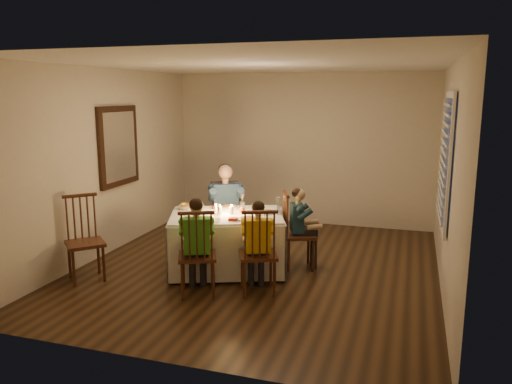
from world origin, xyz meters
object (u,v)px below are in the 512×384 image
(chair_near_left, at_px, (198,293))
(child_teal, at_px, (298,268))
(adult, at_px, (226,252))
(chair_near_right, at_px, (258,292))
(chair_extra, at_px, (88,279))
(dining_table, at_px, (227,230))
(serving_bowl, at_px, (186,207))
(child_green, at_px, (198,293))
(chair_end, at_px, (298,268))
(chair_adult, at_px, (226,252))
(child_yellow, at_px, (258,292))

(chair_near_left, height_order, child_teal, child_teal)
(adult, xyz_separation_m, child_teal, (1.14, -0.33, 0.00))
(chair_near_right, xyz_separation_m, chair_extra, (-2.12, -0.25, 0.00))
(chair_near_right, bearing_deg, dining_table, -67.59)
(chair_near_left, distance_m, serving_bowl, 1.34)
(child_green, bearing_deg, dining_table, -116.61)
(chair_near_left, xyz_separation_m, chair_end, (0.90, 1.19, 0.00))
(dining_table, distance_m, chair_near_left, 0.99)
(child_teal, height_order, serving_bowl, serving_bowl)
(chair_adult, distance_m, adult, 0.00)
(chair_end, xyz_separation_m, child_yellow, (-0.26, -0.95, 0.00))
(chair_end, relative_size, child_green, 0.90)
(chair_adult, height_order, chair_end, same)
(chair_near_right, relative_size, serving_bowl, 4.83)
(chair_near_left, height_order, chair_near_right, same)
(chair_adult, distance_m, chair_near_left, 1.54)
(chair_extra, distance_m, child_green, 1.48)
(chair_end, bearing_deg, child_teal, -0.00)
(chair_near_right, relative_size, child_green, 0.90)
(chair_extra, bearing_deg, child_green, -45.44)
(chair_end, bearing_deg, chair_near_left, 120.66)
(child_green, distance_m, child_teal, 1.49)
(chair_adult, height_order, child_green, child_green)
(chair_near_left, height_order, child_yellow, child_yellow)
(dining_table, height_order, chair_adult, dining_table)
(child_yellow, bearing_deg, chair_end, -128.86)
(child_teal, bearing_deg, chair_extra, 94.52)
(chair_near_right, distance_m, adult, 1.55)
(chair_near_left, height_order, child_green, child_green)
(chair_near_left, bearing_deg, chair_adult, -105.30)
(child_yellow, bearing_deg, chair_extra, -16.63)
(adult, bearing_deg, chair_near_right, -83.30)
(chair_adult, distance_m, child_yellow, 1.55)
(chair_extra, xyz_separation_m, serving_bowl, (0.90, 0.95, 0.77))
(child_green, bearing_deg, adult, -105.30)
(chair_adult, xyz_separation_m, serving_bowl, (-0.34, -0.58, 0.77))
(chair_extra, bearing_deg, child_teal, -18.98)
(chair_near_right, relative_size, adult, 0.79)
(adult, relative_size, child_yellow, 1.18)
(chair_near_right, relative_size, chair_end, 1.00)
(dining_table, height_order, chair_near_right, dining_table)
(chair_extra, height_order, child_teal, child_teal)
(chair_near_left, xyz_separation_m, child_teal, (0.90, 1.19, 0.00))
(dining_table, xyz_separation_m, chair_adult, (-0.27, 0.69, -0.53))
(dining_table, bearing_deg, child_green, -113.40)
(chair_end, xyz_separation_m, adult, (-1.14, 0.33, 0.00))
(adult, bearing_deg, serving_bowl, -147.72)
(chair_extra, bearing_deg, dining_table, -16.73)
(dining_table, xyz_separation_m, chair_extra, (-1.51, -0.84, -0.53))
(child_yellow, bearing_deg, dining_table, -67.59)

